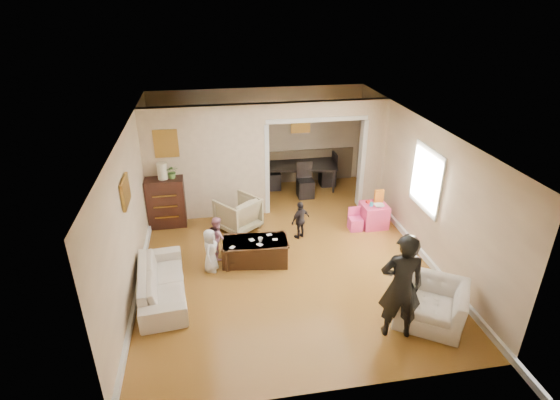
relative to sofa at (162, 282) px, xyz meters
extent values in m
plane|color=#A9762B|center=(2.27, 1.07, -0.28)|extent=(7.00, 7.00, 0.00)
cube|color=beige|center=(0.90, 2.87, 1.02)|extent=(2.75, 0.18, 2.60)
cube|color=beige|center=(4.75, 2.87, 1.02)|extent=(0.55, 0.18, 2.60)
cube|color=beige|center=(3.37, 2.87, 2.15)|extent=(2.22, 0.18, 0.35)
cube|color=white|center=(5.00, 0.67, 1.27)|extent=(0.03, 0.95, 1.10)
cube|color=brown|center=(0.07, 2.77, 1.57)|extent=(0.45, 0.03, 0.55)
cube|color=brown|center=(-0.44, 0.47, 1.52)|extent=(0.03, 0.55, 0.40)
cube|color=brown|center=(3.37, 4.51, 1.42)|extent=(0.45, 0.03, 0.55)
imported|color=beige|center=(0.00, 0.00, 0.00)|extent=(0.92, 1.96, 0.56)
imported|color=tan|center=(1.49, 2.14, 0.09)|extent=(1.12, 1.13, 0.74)
imported|color=beige|center=(4.22, -1.37, 0.06)|extent=(1.38, 1.34, 0.68)
cube|color=black|center=(-0.05, 2.59, 0.28)|extent=(0.82, 0.46, 1.12)
cylinder|color=beige|center=(-0.05, 2.59, 1.02)|extent=(0.22, 0.22, 0.36)
imported|color=#4B7433|center=(0.15, 2.59, 0.99)|extent=(0.27, 0.23, 0.30)
cube|color=#351E11|center=(1.70, 0.78, -0.05)|extent=(1.31, 0.79, 0.46)
imported|color=silver|center=(1.80, 0.73, 0.23)|extent=(0.10, 0.10, 0.08)
cube|color=#F23F7C|center=(4.48, 1.76, -0.01)|extent=(0.55, 0.55, 0.53)
cube|color=yellow|center=(4.60, 1.86, 0.40)|extent=(0.20, 0.07, 0.30)
cylinder|color=#249BB8|center=(4.38, 1.71, 0.29)|extent=(0.08, 0.08, 0.08)
cube|color=red|center=(4.36, 1.88, 0.27)|extent=(0.10, 0.08, 0.05)
imported|color=white|center=(4.53, 1.64, 0.28)|extent=(0.23, 0.23, 0.05)
imported|color=black|center=(3.32, 4.16, 0.05)|extent=(2.03, 1.34, 0.66)
imported|color=black|center=(3.58, -1.55, 0.60)|extent=(0.71, 0.54, 1.76)
imported|color=silver|center=(0.85, 0.63, 0.15)|extent=(0.39, 0.48, 0.86)
imported|color=pink|center=(1.00, 1.08, 0.16)|extent=(0.41, 0.48, 0.87)
imported|color=black|center=(2.75, 1.53, 0.14)|extent=(0.53, 0.43, 0.84)
cube|color=white|center=(1.26, 0.61, 0.19)|extent=(0.13, 0.13, 0.00)
cube|color=white|center=(1.64, 0.82, 0.19)|extent=(0.11, 0.13, 0.00)
cube|color=white|center=(1.77, 0.62, 0.19)|extent=(0.14, 0.14, 0.00)
cube|color=white|center=(2.09, 0.76, 0.19)|extent=(0.10, 0.08, 0.00)
cube|color=white|center=(2.00, 0.96, 0.19)|extent=(0.12, 0.11, 0.00)
camera|label=1|loc=(0.97, -6.34, 4.49)|focal=27.89mm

